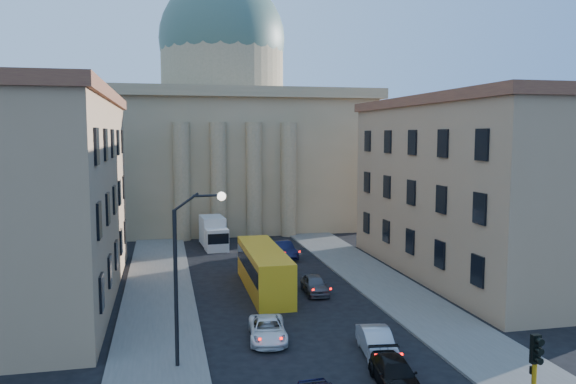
% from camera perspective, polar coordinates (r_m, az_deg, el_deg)
% --- Properties ---
extents(sidewalk_left, '(5.00, 60.00, 0.15)m').
position_cam_1_polar(sidewalk_left, '(39.27, -13.03, -11.41)').
color(sidewalk_left, '#595751').
rests_on(sidewalk_left, ground).
extents(sidewalk_right, '(5.00, 60.00, 0.15)m').
position_cam_1_polar(sidewalk_right, '(42.58, 10.87, -9.99)').
color(sidewalk_right, '#595751').
rests_on(sidewalk_right, ground).
extents(church, '(68.02, 28.76, 36.60)m').
position_cam_1_polar(church, '(75.42, -6.54, 6.01)').
color(church, '#8C7B56').
rests_on(church, ground).
extents(building_left, '(11.60, 26.60, 14.70)m').
position_cam_1_polar(building_left, '(42.70, -24.71, -0.33)').
color(building_left, '#9B7B5B').
rests_on(building_left, ground).
extents(building_right, '(11.60, 26.60, 14.70)m').
position_cam_1_polar(building_right, '(48.64, 18.38, 0.60)').
color(building_right, '#9B7B5B').
rests_on(building_right, ground).
extents(traffic_light, '(0.34, 0.29, 4.30)m').
position_cam_1_polar(traffic_light, '(23.78, 23.71, -17.01)').
color(traffic_light, gold).
rests_on(traffic_light, ground).
extents(street_lamp, '(2.62, 0.44, 8.83)m').
position_cam_1_polar(street_lamp, '(28.27, -10.28, -7.21)').
color(street_lamp, black).
rests_on(street_lamp, ground).
extents(car_right_near, '(2.01, 4.35, 1.38)m').
position_cam_1_polar(car_right_near, '(31.07, 8.99, -14.83)').
color(car_right_near, '#9D9FA4').
rests_on(car_right_near, ground).
extents(car_left_mid, '(2.53, 4.63, 1.23)m').
position_cam_1_polar(car_left_mid, '(32.77, -2.08, -13.79)').
color(car_left_mid, white).
rests_on(car_left_mid, ground).
extents(car_right_mid, '(2.34, 4.61, 1.28)m').
position_cam_1_polar(car_right_mid, '(27.58, 10.84, -17.73)').
color(car_right_mid, black).
rests_on(car_right_mid, ground).
extents(car_right_far, '(1.77, 4.02, 1.35)m').
position_cam_1_polar(car_right_far, '(41.78, 2.71, -9.35)').
color(car_right_far, '#505055').
rests_on(car_right_far, ground).
extents(car_right_distant, '(2.09, 4.85, 1.55)m').
position_cam_1_polar(car_right_distant, '(53.28, -0.50, -5.89)').
color(car_right_distant, black).
rests_on(car_right_distant, ground).
extents(city_bus, '(2.70, 11.24, 3.16)m').
position_cam_1_polar(city_bus, '(42.31, -2.48, -7.72)').
color(city_bus, gold).
rests_on(city_bus, ground).
extents(box_truck, '(2.63, 5.82, 3.12)m').
position_cam_1_polar(box_truck, '(58.48, -7.57, -4.19)').
color(box_truck, silver).
rests_on(box_truck, ground).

